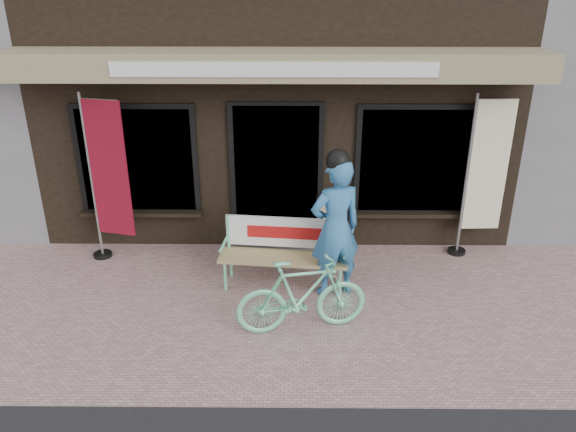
{
  "coord_description": "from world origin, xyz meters",
  "views": [
    {
      "loc": [
        0.24,
        -5.68,
        3.86
      ],
      "look_at": [
        0.18,
        0.7,
        1.05
      ],
      "focal_mm": 35.0,
      "sensor_mm": 36.0,
      "label": 1
    }
  ],
  "objects_px": {
    "bench": "(284,247)",
    "nobori_red": "(107,178)",
    "bicycle": "(302,295)",
    "menu_stand": "(330,223)",
    "nobori_cream": "(484,175)",
    "person": "(336,226)"
  },
  "relations": [
    {
      "from": "nobori_cream",
      "to": "menu_stand",
      "type": "relative_size",
      "value": 2.8
    },
    {
      "from": "nobori_red",
      "to": "nobori_cream",
      "type": "height_order",
      "value": "nobori_red"
    },
    {
      "from": "bench",
      "to": "nobori_red",
      "type": "relative_size",
      "value": 0.71
    },
    {
      "from": "person",
      "to": "nobori_cream",
      "type": "height_order",
      "value": "nobori_cream"
    },
    {
      "from": "bench",
      "to": "nobori_cream",
      "type": "xyz_separation_m",
      "value": [
        2.78,
        0.9,
        0.69
      ]
    },
    {
      "from": "bench",
      "to": "nobori_cream",
      "type": "height_order",
      "value": "nobori_cream"
    },
    {
      "from": "bicycle",
      "to": "menu_stand",
      "type": "relative_size",
      "value": 1.8
    },
    {
      "from": "person",
      "to": "nobori_cream",
      "type": "relative_size",
      "value": 0.82
    },
    {
      "from": "menu_stand",
      "to": "bench",
      "type": "bearing_deg",
      "value": -105.87
    },
    {
      "from": "bench",
      "to": "nobori_cream",
      "type": "bearing_deg",
      "value": 23.81
    },
    {
      "from": "bicycle",
      "to": "nobori_cream",
      "type": "xyz_separation_m",
      "value": [
        2.57,
        1.96,
        0.76
      ]
    },
    {
      "from": "bench",
      "to": "menu_stand",
      "type": "relative_size",
      "value": 2.02
    },
    {
      "from": "menu_stand",
      "to": "person",
      "type": "bearing_deg",
      "value": -73.03
    },
    {
      "from": "bench",
      "to": "nobori_cream",
      "type": "relative_size",
      "value": 0.72
    },
    {
      "from": "person",
      "to": "menu_stand",
      "type": "xyz_separation_m",
      "value": [
        0.02,
        1.23,
        -0.52
      ]
    },
    {
      "from": "person",
      "to": "bench",
      "type": "bearing_deg",
      "value": 138.75
    },
    {
      "from": "bicycle",
      "to": "nobori_red",
      "type": "xyz_separation_m",
      "value": [
        -2.66,
        1.73,
        0.78
      ]
    },
    {
      "from": "menu_stand",
      "to": "nobori_cream",
      "type": "bearing_deg",
      "value": 15.49
    },
    {
      "from": "person",
      "to": "menu_stand",
      "type": "relative_size",
      "value": 2.29
    },
    {
      "from": "bench",
      "to": "menu_stand",
      "type": "xyz_separation_m",
      "value": [
        0.66,
        0.99,
        -0.1
      ]
    },
    {
      "from": "bench",
      "to": "person",
      "type": "xyz_separation_m",
      "value": [
        0.64,
        -0.24,
        0.42
      ]
    },
    {
      "from": "nobori_red",
      "to": "menu_stand",
      "type": "distance_m",
      "value": 3.22
    }
  ]
}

